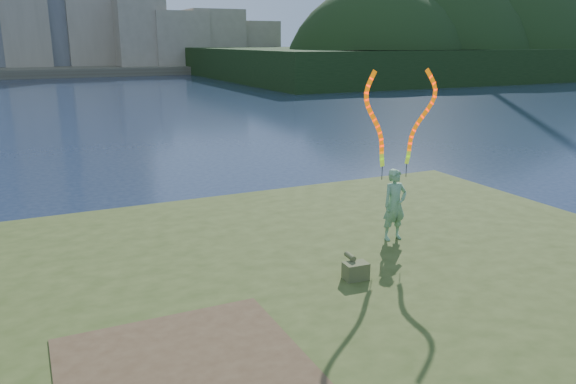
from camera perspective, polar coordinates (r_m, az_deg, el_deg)
ground at (r=11.59m, az=-3.84°, el=-10.48°), size 320.00×320.00×0.00m
grassy_knoll at (r=9.57m, az=1.33°, el=-14.04°), size 20.00×18.00×0.80m
dirt_patch at (r=7.94m, az=-10.53°, el=-17.03°), size 3.20×3.00×0.02m
far_shore at (r=104.92m, az=-23.70°, el=11.47°), size 320.00×40.00×1.20m
wooded_hill at (r=94.31m, az=17.31°, el=11.50°), size 78.00×50.00×63.00m
woman_with_ribbons at (r=12.19m, az=10.87°, el=1.66°), size 2.03×0.38×3.96m
canvas_bag at (r=10.37m, az=6.85°, el=-7.86°), size 0.46×0.52×0.42m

